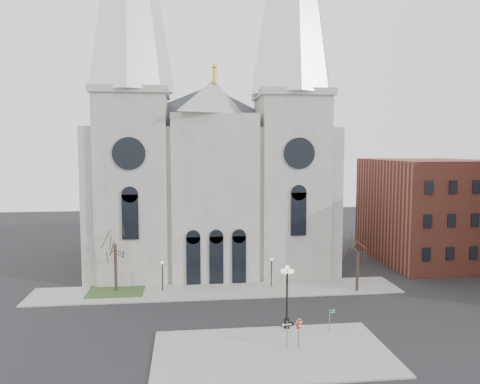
{
  "coord_description": "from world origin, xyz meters",
  "views": [
    {
      "loc": [
        -3.44,
        -38.72,
        15.62
      ],
      "look_at": [
        2.07,
        8.0,
        11.16
      ],
      "focal_mm": 35.0,
      "sensor_mm": 36.0,
      "label": 1
    }
  ],
  "objects": [
    {
      "name": "ped_lamp_right",
      "position": [
        6.0,
        11.5,
        2.33
      ],
      "size": [
        0.32,
        0.32,
        3.26
      ],
      "color": "black",
      "rests_on": "sidewalk_far"
    },
    {
      "name": "one_way_sign",
      "position": [
        4.27,
        -4.41,
        1.59
      ],
      "size": [
        0.93,
        0.18,
        2.14
      ],
      "rotation": [
        0.0,
        0.0,
        0.15
      ],
      "color": "slate",
      "rests_on": "sidewalk_near"
    },
    {
      "name": "globe_lamp",
      "position": [
        5.12,
        -0.5,
        3.62
      ],
      "size": [
        1.43,
        1.43,
        5.54
      ],
      "rotation": [
        0.0,
        0.0,
        0.23
      ],
      "color": "black",
      "rests_on": "sidewalk_near"
    },
    {
      "name": "ped_lamp_left",
      "position": [
        -6.0,
        11.5,
        2.33
      ],
      "size": [
        0.32,
        0.32,
        3.26
      ],
      "color": "black",
      "rests_on": "sidewalk_far"
    },
    {
      "name": "stop_sign",
      "position": [
        5.11,
        -4.74,
        1.88
      ],
      "size": [
        0.85,
        0.28,
        2.44
      ],
      "rotation": [
        0.0,
        0.0,
        0.3
      ],
      "color": "slate",
      "rests_on": "sidewalk_near"
    },
    {
      "name": "grass_patch",
      "position": [
        -11.0,
        12.0,
        0.09
      ],
      "size": [
        6.0,
        5.0,
        0.18
      ],
      "primitive_type": "cube",
      "color": "#2A411B",
      "rests_on": "ground"
    },
    {
      "name": "tree_left",
      "position": [
        -11.0,
        12.0,
        5.58
      ],
      "size": [
        3.2,
        3.2,
        7.5
      ],
      "color": "black",
      "rests_on": "ground"
    },
    {
      "name": "street_name_sign",
      "position": [
        8.6,
        -1.67,
        1.31
      ],
      "size": [
        0.58,
        0.3,
        1.95
      ],
      "rotation": [
        0.0,
        0.0,
        0.43
      ],
      "color": "slate",
      "rests_on": "sidewalk_near"
    },
    {
      "name": "sidewalk_near",
      "position": [
        3.0,
        -5.0,
        0.07
      ],
      "size": [
        18.0,
        10.0,
        0.14
      ],
      "primitive_type": "cube",
      "color": "gray",
      "rests_on": "ground"
    },
    {
      "name": "tree_right",
      "position": [
        15.0,
        9.0,
        4.47
      ],
      "size": [
        3.2,
        3.2,
        6.0
      ],
      "color": "black",
      "rests_on": "ground"
    },
    {
      "name": "ground",
      "position": [
        0.0,
        0.0,
        0.0
      ],
      "size": [
        160.0,
        160.0,
        0.0
      ],
      "primitive_type": "plane",
      "color": "black",
      "rests_on": "ground"
    },
    {
      "name": "sidewalk_far",
      "position": [
        0.0,
        11.0,
        0.07
      ],
      "size": [
        40.0,
        6.0,
        0.14
      ],
      "primitive_type": "cube",
      "color": "gray",
      "rests_on": "ground"
    },
    {
      "name": "cathedral",
      "position": [
        0.0,
        22.86,
        18.48
      ],
      "size": [
        33.0,
        26.66,
        54.0
      ],
      "color": "gray",
      "rests_on": "ground"
    },
    {
      "name": "bg_building_brick",
      "position": [
        30.0,
        22.0,
        7.0
      ],
      "size": [
        14.0,
        18.0,
        14.0
      ],
      "primitive_type": "cube",
      "color": "brown",
      "rests_on": "ground"
    }
  ]
}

